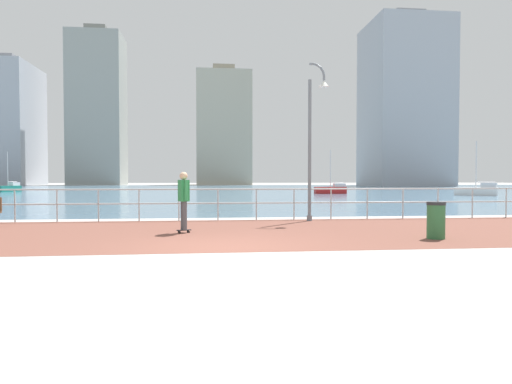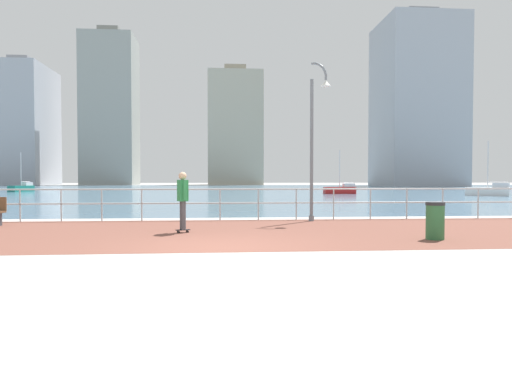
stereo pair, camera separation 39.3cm
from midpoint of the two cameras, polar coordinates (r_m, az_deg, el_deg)
name	(u,v)px [view 2 (the right image)]	position (r m, az deg, el deg)	size (l,w,h in m)	color
ground	(221,192)	(49.59, -4.31, -0.02)	(220.00, 220.00, 0.00)	#ADAAA5
brick_paving	(220,232)	(12.55, -3.83, -5.16)	(28.00, 7.07, 0.01)	brown
harbor_water	(221,190)	(61.02, -4.34, 0.31)	(180.00, 88.00, 0.00)	slate
waterfront_railing	(220,198)	(16.01, -3.98, -0.82)	(25.25, 0.06, 1.16)	#B2BCC1
lamppost	(316,133)	(15.77, 8.45, 7.51)	(0.69, 0.63, 5.61)	slate
skateboarder	(183,196)	(12.38, -8.57, -0.55)	(0.41, 0.55, 1.70)	black
trash_bin	(435,221)	(11.85, 23.06, -3.43)	(0.46, 0.46, 0.93)	#2D6638
sailboat_teal	(489,191)	(43.82, 28.18, 0.16)	(3.31, 3.07, 4.85)	white
sailboat_ivory	(341,190)	(44.79, 11.16, 0.30)	(3.13, 1.00, 4.39)	#B21E1E
sailboat_blue	(22,188)	(58.04, -27.87, 0.47)	(1.84, 3.43, 4.60)	#197266
tower_brick	(24,125)	(123.32, -27.74, 7.64)	(11.91, 17.02, 30.92)	#A3A8B2
tower_slate	(110,110)	(115.16, -18.26, 10.01)	(12.36, 10.66, 38.18)	#939993
tower_steel	(235,129)	(112.88, -2.63, 8.14)	(13.43, 12.39, 29.91)	#B2AD99
tower_concrete	(417,104)	(97.35, 20.22, 10.68)	(15.22, 14.76, 35.34)	#A3A8B2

